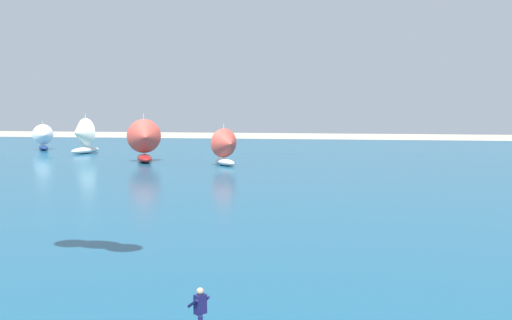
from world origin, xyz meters
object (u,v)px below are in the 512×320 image
object	(u,v)px
sailboat_heeled_over	(44,137)
sailboat_trailing	(145,140)
sailboat_anchored_offshore	(81,136)
sailboat_outermost	(227,147)

from	to	relation	value
sailboat_heeled_over	sailboat_trailing	xyz separation A→B (m)	(16.42, -11.76, 0.66)
sailboat_anchored_offshore	sailboat_outermost	bearing A→B (deg)	-27.36
sailboat_anchored_offshore	sailboat_trailing	xyz separation A→B (m)	(10.07, -8.03, 0.15)
sailboat_heeled_over	sailboat_outermost	size ratio (longest dim) A/B	0.87
sailboat_trailing	sailboat_anchored_offshore	bearing A→B (deg)	141.44
sailboat_anchored_offshore	sailboat_trailing	distance (m)	12.88
sailboat_outermost	sailboat_anchored_offshore	distance (m)	21.44
sailboat_trailing	sailboat_heeled_over	bearing A→B (deg)	144.40
sailboat_outermost	sailboat_heeled_over	bearing A→B (deg)	151.86
sailboat_outermost	sailboat_anchored_offshore	xyz separation A→B (m)	(-19.04, 9.85, 0.25)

